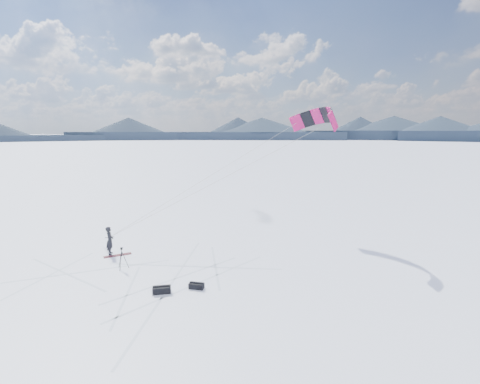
{
  "coord_description": "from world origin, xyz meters",
  "views": [
    {
      "loc": [
        6.57,
        -17.51,
        7.64
      ],
      "look_at": [
        5.76,
        5.68,
        3.58
      ],
      "focal_mm": 26.0,
      "sensor_mm": 36.0,
      "label": 1
    }
  ],
  "objects_px": {
    "snowkiter": "(111,254)",
    "tripod": "(122,255)",
    "gear_bag_a": "(162,290)",
    "snowboard": "(118,255)",
    "gear_bag_b": "(196,286)"
  },
  "relations": [
    {
      "from": "tripod",
      "to": "snowboard",
      "type": "bearing_deg",
      "value": 92.45
    },
    {
      "from": "snowboard",
      "to": "gear_bag_a",
      "type": "bearing_deg",
      "value": -80.18
    },
    {
      "from": "tripod",
      "to": "gear_bag_b",
      "type": "height_order",
      "value": "tripod"
    },
    {
      "from": "snowboard",
      "to": "gear_bag_b",
      "type": "relative_size",
      "value": 2.1
    },
    {
      "from": "snowkiter",
      "to": "snowboard",
      "type": "distance_m",
      "value": 0.58
    },
    {
      "from": "tripod",
      "to": "gear_bag_b",
      "type": "distance_m",
      "value": 5.18
    },
    {
      "from": "tripod",
      "to": "gear_bag_b",
      "type": "bearing_deg",
      "value": -52.56
    },
    {
      "from": "snowkiter",
      "to": "gear_bag_b",
      "type": "relative_size",
      "value": 2.28
    },
    {
      "from": "snowboard",
      "to": "tripod",
      "type": "height_order",
      "value": "tripod"
    },
    {
      "from": "gear_bag_a",
      "to": "snowboard",
      "type": "bearing_deg",
      "value": 117.16
    },
    {
      "from": "snowkiter",
      "to": "tripod",
      "type": "xyz_separation_m",
      "value": [
        1.62,
        -2.3,
        0.81
      ]
    },
    {
      "from": "snowkiter",
      "to": "snowboard",
      "type": "bearing_deg",
      "value": -128.05
    },
    {
      "from": "snowboard",
      "to": "snowkiter",
      "type": "bearing_deg",
      "value": 126.49
    },
    {
      "from": "gear_bag_b",
      "to": "snowboard",
      "type": "bearing_deg",
      "value": 153.33
    },
    {
      "from": "snowkiter",
      "to": "gear_bag_b",
      "type": "distance_m",
      "value": 7.74
    }
  ]
}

